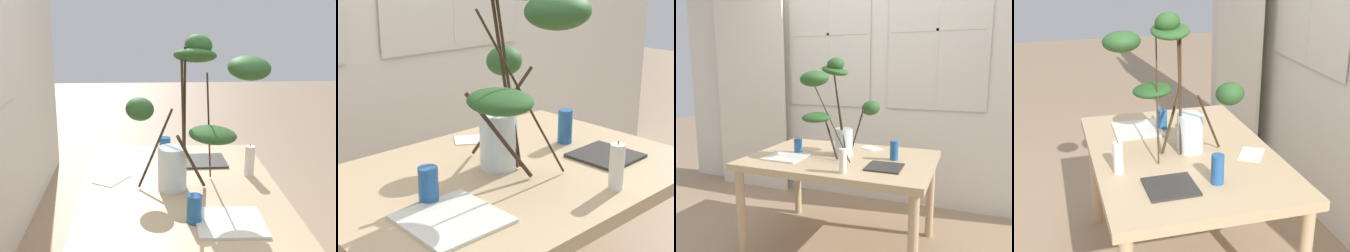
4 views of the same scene
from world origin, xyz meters
The scene contains 8 objects.
dining_table centered at (0.00, 0.00, 0.65)m, with size 1.36×0.95×0.72m.
vase_with_branches centered at (-0.02, -0.06, 1.11)m, with size 0.57×0.70×0.75m.
drinking_glass_blue_left centered at (-0.36, -0.03, 0.78)m, with size 0.06×0.06×0.12m, color #235693.
drinking_glass_blue_right centered at (0.39, 0.06, 0.80)m, with size 0.06×0.06×0.14m, color #235693.
plate_square_left centered at (-0.37, -0.17, 0.73)m, with size 0.28×0.28×0.01m, color silver.
plate_square_right centered at (0.37, -0.16, 0.73)m, with size 0.23×0.23×0.01m, color #2D2B28.
napkin_folded centered at (0.13, 0.34, 0.73)m, with size 0.18×0.12×0.00m, color silver.
pillar_candle centered at (0.16, -0.36, 0.80)m, with size 0.05×0.05×0.17m.
Camera 2 is at (-1.17, -1.26, 1.44)m, focal length 54.69 mm.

